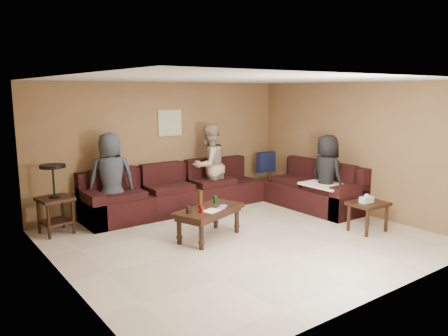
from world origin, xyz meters
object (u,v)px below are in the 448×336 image
waste_bin (204,215)px  person_middle (209,165)px  sectional_sofa (227,194)px  person_left (111,178)px  end_table_left (55,198)px  side_table_right (368,206)px  person_right (326,175)px  coffee_table (209,213)px

waste_bin → person_middle: bearing=50.5°
sectional_sofa → waste_bin: size_ratio=17.61×
sectional_sofa → person_left: (-2.16, 0.51, 0.49)m
end_table_left → person_middle: (3.05, -0.02, 0.23)m
end_table_left → side_table_right: 5.18m
person_right → end_table_left: bearing=73.2°
coffee_table → waste_bin: coffee_table is taller
end_table_left → person_left: bearing=0.1°
waste_bin → person_right: person_right is taller
side_table_right → coffee_table: bearing=151.2°
sectional_sofa → waste_bin: sectional_sofa is taller
waste_bin → person_right: (2.19, -0.92, 0.63)m
sectional_sofa → end_table_left: 3.20m
coffee_table → person_left: (-0.92, 1.69, 0.40)m
person_left → person_middle: person_middle is taller
waste_bin → person_left: person_left is taller
waste_bin → end_table_left: bearing=158.6°
coffee_table → waste_bin: bearing=61.8°
end_table_left → person_middle: size_ratio=0.69×
waste_bin → coffee_table: bearing=-118.2°
side_table_right → waste_bin: side_table_right is taller
side_table_right → person_right: person_right is taller
person_left → waste_bin: bearing=158.5°
coffee_table → side_table_right: bearing=-28.8°
coffee_table → person_right: (2.61, -0.15, 0.34)m
sectional_sofa → side_table_right: size_ratio=7.17×
coffee_table → side_table_right: size_ratio=2.03×
person_left → person_middle: 2.07m
coffee_table → end_table_left: 2.55m
waste_bin → person_middle: person_middle is taller
sectional_sofa → coffee_table: size_ratio=3.53×
side_table_right → sectional_sofa: bearing=114.0°
person_left → person_right: person_left is taller
end_table_left → person_right: person_right is taller
side_table_right → person_left: person_left is taller
sectional_sofa → person_middle: size_ratio=2.77×
coffee_table → side_table_right: 2.67m
side_table_right → person_middle: size_ratio=0.39×
end_table_left → waste_bin: (2.32, -0.91, -0.47)m
person_right → side_table_right: bearing=172.0°
sectional_sofa → waste_bin: 0.94m
coffee_table → end_table_left: (-1.90, 1.68, 0.19)m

